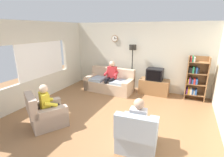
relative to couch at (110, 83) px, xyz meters
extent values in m
plane|color=#8C603D|center=(0.92, -1.85, -0.31)|extent=(12.00, 12.00, 0.00)
cube|color=beige|center=(0.92, 0.81, 1.04)|extent=(6.20, 0.12, 2.70)
cylinder|color=olive|center=(-0.09, 0.73, 1.74)|extent=(0.28, 0.03, 0.28)
cylinder|color=white|center=(-0.09, 0.72, 1.74)|extent=(0.24, 0.01, 0.24)
cube|color=black|center=(-0.09, 0.71, 1.77)|extent=(0.02, 0.01, 0.09)
cube|color=black|center=(-0.05, 0.71, 1.74)|extent=(0.11, 0.01, 0.01)
cube|color=beige|center=(-1.94, -1.85, 0.09)|extent=(0.12, 5.80, 0.80)
cube|color=beige|center=(-1.94, -1.85, 2.04)|extent=(0.12, 5.80, 0.70)
cube|color=beige|center=(-1.94, 0.25, 1.09)|extent=(0.12, 1.10, 1.20)
cube|color=white|center=(-1.91, -1.55, 1.09)|extent=(0.04, 2.00, 1.30)
cube|color=white|center=(-1.94, -1.55, 1.09)|extent=(0.03, 1.90, 1.20)
cube|color=tan|center=(0.00, -0.05, -0.10)|extent=(1.94, 0.92, 0.42)
cube|color=tan|center=(0.01, 0.31, 0.35)|extent=(1.91, 0.28, 0.48)
cube|color=tan|center=(0.84, -0.09, -0.03)|extent=(0.26, 0.85, 0.56)
cube|color=tan|center=(-0.84, -0.02, -0.03)|extent=(0.26, 0.85, 0.56)
cube|color=#9EADBC|center=(0.49, -0.13, 0.16)|extent=(0.63, 0.71, 0.10)
cube|color=#9EADBC|center=(-0.50, -0.08, 0.16)|extent=(0.63, 0.71, 0.10)
cube|color=olive|center=(1.72, 0.40, -0.03)|extent=(1.10, 0.56, 0.57)
cube|color=black|center=(1.72, 0.66, 0.00)|extent=(1.10, 0.04, 0.03)
cube|color=black|center=(1.72, 0.38, 0.48)|extent=(0.60, 0.48, 0.44)
cube|color=black|center=(1.72, 0.14, 0.48)|extent=(0.50, 0.01, 0.36)
cube|color=olive|center=(2.83, 0.45, 0.46)|extent=(0.04, 0.36, 1.55)
cube|color=olive|center=(3.47, 0.45, 0.46)|extent=(0.04, 0.36, 1.55)
cube|color=olive|center=(3.15, 0.62, 0.46)|extent=(0.64, 0.02, 1.55)
cube|color=olive|center=(3.15, 0.45, -0.12)|extent=(0.60, 0.34, 0.02)
cube|color=#72338C|center=(2.90, 0.43, -0.01)|extent=(0.04, 0.28, 0.19)
cube|color=gold|center=(2.96, 0.43, -0.01)|extent=(0.06, 0.28, 0.20)
cube|color=silver|center=(3.02, 0.43, -0.01)|extent=(0.06, 0.28, 0.19)
cube|color=#2D59A5|center=(3.08, 0.43, -0.02)|extent=(0.04, 0.28, 0.18)
cube|color=silver|center=(3.13, 0.43, -0.04)|extent=(0.03, 0.28, 0.14)
cube|color=#2D59A5|center=(3.18, 0.43, -0.01)|extent=(0.05, 0.28, 0.20)
cube|color=olive|center=(3.15, 0.45, 0.27)|extent=(0.60, 0.34, 0.02)
cube|color=gold|center=(2.90, 0.43, 0.36)|extent=(0.04, 0.28, 0.17)
cube|color=#72338C|center=(2.94, 0.43, 0.38)|extent=(0.05, 0.28, 0.20)
cube|color=black|center=(2.99, 0.43, 0.39)|extent=(0.04, 0.28, 0.22)
cube|color=#2D59A5|center=(3.04, 0.43, 0.36)|extent=(0.04, 0.28, 0.16)
cube|color=red|center=(3.09, 0.43, 0.37)|extent=(0.06, 0.28, 0.19)
cube|color=#2D59A5|center=(3.16, 0.43, 0.37)|extent=(0.06, 0.28, 0.19)
cube|color=olive|center=(3.15, 0.45, 0.66)|extent=(0.60, 0.34, 0.02)
cube|color=black|center=(2.90, 0.43, 0.76)|extent=(0.05, 0.28, 0.19)
cube|color=black|center=(2.96, 0.43, 0.76)|extent=(0.05, 0.28, 0.18)
cube|color=#267F4C|center=(3.01, 0.43, 0.78)|extent=(0.05, 0.28, 0.22)
cube|color=black|center=(3.06, 0.43, 0.75)|extent=(0.04, 0.28, 0.17)
cube|color=#2D59A5|center=(3.11, 0.43, 0.77)|extent=(0.04, 0.28, 0.20)
cube|color=black|center=(3.17, 0.43, 0.75)|extent=(0.05, 0.28, 0.17)
cube|color=olive|center=(3.15, 0.45, 1.04)|extent=(0.60, 0.34, 0.02)
cube|color=red|center=(2.90, 0.43, 1.13)|extent=(0.04, 0.28, 0.15)
cube|color=#267F4C|center=(2.95, 0.43, 1.15)|extent=(0.04, 0.28, 0.19)
cube|color=silver|center=(3.00, 0.43, 1.13)|extent=(0.05, 0.28, 0.15)
cylinder|color=black|center=(0.77, 0.50, -0.30)|extent=(0.28, 0.28, 0.03)
cylinder|color=black|center=(0.77, 0.50, 0.54)|extent=(0.04, 0.04, 1.70)
cylinder|color=black|center=(0.77, 0.50, 1.44)|extent=(0.28, 0.28, 0.20)
cube|color=tan|center=(-0.40, -2.97, -0.11)|extent=(1.12, 1.14, 0.40)
cube|color=tan|center=(-0.59, -3.28, 0.34)|extent=(0.77, 0.58, 0.50)
cube|color=tan|center=(-0.64, -2.79, -0.03)|extent=(0.59, 0.78, 0.56)
cube|color=tan|center=(-0.13, -3.11, -0.03)|extent=(0.59, 0.78, 0.56)
cube|color=#9EADBC|center=(2.00, -2.83, -0.11)|extent=(0.87, 0.91, 0.40)
cube|color=#9EADBC|center=(2.03, -3.20, 0.34)|extent=(0.81, 0.25, 0.50)
cube|color=#9EADBC|center=(1.69, -2.83, -0.03)|extent=(0.27, 0.81, 0.56)
cube|color=#9EADBC|center=(2.29, -2.78, -0.03)|extent=(0.27, 0.81, 0.56)
cube|color=red|center=(0.12, 0.00, 0.47)|extent=(0.35, 0.21, 0.48)
sphere|color=#D8AD8C|center=(0.12, -0.01, 0.82)|extent=(0.22, 0.22, 0.22)
cylinder|color=black|center=(0.20, -0.20, 0.23)|extent=(0.15, 0.39, 0.13)
cylinder|color=black|center=(0.02, -0.19, 0.23)|extent=(0.15, 0.39, 0.13)
cylinder|color=black|center=(0.19, -0.39, -0.05)|extent=(0.11, 0.11, 0.52)
cylinder|color=black|center=(0.01, -0.38, -0.05)|extent=(0.11, 0.11, 0.52)
cylinder|color=red|center=(0.33, -0.11, 0.45)|extent=(0.10, 0.33, 0.20)
cylinder|color=red|center=(-0.09, -0.09, 0.45)|extent=(0.10, 0.33, 0.20)
cube|color=yellow|center=(-0.42, -3.01, 0.35)|extent=(0.39, 0.35, 0.48)
sphere|color=beige|center=(-0.42, -3.00, 0.70)|extent=(0.22, 0.22, 0.22)
cylinder|color=black|center=(-0.40, -2.80, 0.11)|extent=(0.31, 0.39, 0.13)
cylinder|color=black|center=(-0.25, -2.90, 0.11)|extent=(0.31, 0.39, 0.13)
cylinder|color=black|center=(-0.30, -2.64, -0.11)|extent=(0.15, 0.15, 0.40)
cylinder|color=black|center=(-0.15, -2.74, -0.11)|extent=(0.15, 0.15, 0.40)
cylinder|color=yellow|center=(-0.55, -2.81, 0.33)|extent=(0.25, 0.33, 0.20)
cylinder|color=yellow|center=(-0.19, -3.04, 0.33)|extent=(0.25, 0.33, 0.20)
cube|color=silver|center=(2.00, -2.88, 0.35)|extent=(0.36, 0.23, 0.48)
sphere|color=tan|center=(2.00, -2.87, 0.70)|extent=(0.22, 0.22, 0.22)
cylinder|color=#4C4742|center=(1.89, -2.70, 0.11)|extent=(0.16, 0.39, 0.13)
cylinder|color=#4C4742|center=(2.07, -2.68, 0.11)|extent=(0.16, 0.39, 0.13)
cylinder|color=#4C4742|center=(1.88, -2.51, -0.11)|extent=(0.12, 0.12, 0.40)
cylinder|color=#4C4742|center=(2.06, -2.49, -0.11)|extent=(0.12, 0.12, 0.40)
cylinder|color=silver|center=(1.78, -2.80, 0.33)|extent=(0.12, 0.34, 0.20)
cylinder|color=silver|center=(2.20, -2.76, 0.33)|extent=(0.12, 0.34, 0.20)
camera|label=1|loc=(2.78, -5.92, 2.15)|focal=27.14mm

